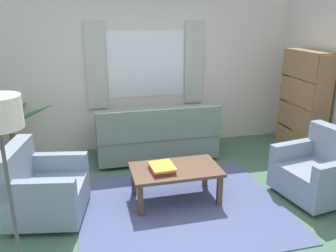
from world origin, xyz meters
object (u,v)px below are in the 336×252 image
at_px(coffee_table, 175,172).
at_px(book_stack_on_table, 162,168).
at_px(couch, 157,137).
at_px(armchair_left, 42,189).
at_px(bookshelf, 301,110).
at_px(armchair_right, 319,171).
at_px(potted_plant, 13,137).
at_px(standing_lamp, 0,131).

height_order(coffee_table, book_stack_on_table, book_stack_on_table).
xyz_separation_m(couch, armchair_left, (-1.62, -1.34, -0.01)).
bearing_deg(bookshelf, armchair_left, 103.61).
distance_m(couch, book_stack_on_table, 1.40).
bearing_deg(book_stack_on_table, armchair_right, -8.95).
xyz_separation_m(couch, coffee_table, (-0.05, -1.34, 0.01)).
height_order(potted_plant, standing_lamp, standing_lamp).
height_order(armchair_left, armchair_right, same).
bearing_deg(standing_lamp, book_stack_on_table, 37.09).
bearing_deg(bookshelf, book_stack_on_table, 111.29).
distance_m(book_stack_on_table, bookshelf, 2.75).
height_order(armchair_right, potted_plant, potted_plant).
bearing_deg(coffee_table, bookshelf, 22.00).
height_order(armchair_left, coffee_table, armchair_left).
xyz_separation_m(armchair_left, book_stack_on_table, (1.40, -0.04, 0.12)).
xyz_separation_m(armchair_left, potted_plant, (-0.56, 1.59, 0.12)).
bearing_deg(armchair_right, standing_lamp, -86.27).
xyz_separation_m(coffee_table, standing_lamp, (-1.64, -1.14, 1.06)).
distance_m(armchair_left, bookshelf, 4.08).
xyz_separation_m(armchair_right, potted_plant, (-3.93, 1.94, 0.12)).
xyz_separation_m(potted_plant, bookshelf, (4.50, -0.63, 0.30)).
relative_size(armchair_left, book_stack_on_table, 2.78).
distance_m(coffee_table, book_stack_on_table, 0.21).
xyz_separation_m(armchair_left, coffee_table, (1.58, -0.00, 0.03)).
height_order(armchair_left, potted_plant, potted_plant).
bearing_deg(coffee_table, armchair_right, -10.91).
height_order(couch, standing_lamp, standing_lamp).
distance_m(armchair_left, coffee_table, 1.58).
bearing_deg(bookshelf, standing_lamp, 117.64).
height_order(armchair_right, coffee_table, armchair_right).
height_order(armchair_left, bookshelf, bookshelf).
bearing_deg(book_stack_on_table, standing_lamp, -142.91).
xyz_separation_m(couch, standing_lamp, (-1.69, -2.48, 1.08)).
distance_m(couch, bookshelf, 2.38).
bearing_deg(couch, bookshelf, 170.61).
bearing_deg(book_stack_on_table, couch, 80.66).
height_order(coffee_table, potted_plant, potted_plant).
height_order(couch, potted_plant, potted_plant).
distance_m(couch, standing_lamp, 3.19).
height_order(couch, armchair_right, couch).
bearing_deg(armchair_right, armchair_left, -105.17).
distance_m(armchair_right, bookshelf, 1.48).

